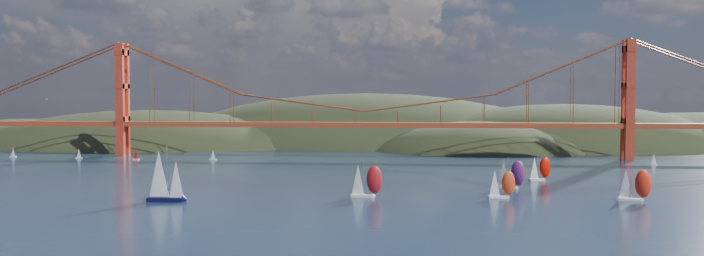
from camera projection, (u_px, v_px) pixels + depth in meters
name	position (u px, v px, depth m)	size (l,w,h in m)	color
ground	(301.00, 232.00, 146.68)	(1200.00, 1200.00, 0.00)	black
headlands	(452.00, 164.00, 419.49)	(725.00, 225.00, 96.00)	black
bridge	(362.00, 90.00, 324.33)	(552.00, 12.00, 55.00)	brown
sloop_navy	(164.00, 177.00, 188.52)	(10.11, 5.78, 15.64)	black
racer_0	(366.00, 180.00, 196.43)	(9.10, 3.77, 10.41)	white
racer_1	(501.00, 184.00, 194.71)	(7.80, 3.66, 8.80)	white
racer_2	(634.00, 184.00, 189.40)	(8.90, 4.97, 9.97)	white
racer_3	(539.00, 168.00, 235.76)	(8.17, 5.42, 9.14)	silver
racer_rwb	(510.00, 173.00, 215.30)	(9.08, 6.33, 10.17)	white
distant_boat_0	(13.00, 152.00, 327.59)	(3.00, 2.00, 4.70)	silver
distant_boat_1	(79.00, 154.00, 319.68)	(3.00, 2.00, 4.70)	silver
distant_boat_2	(136.00, 155.00, 313.36)	(3.00, 2.00, 4.70)	silver
distant_boat_3	(213.00, 155.00, 313.26)	(3.00, 2.00, 4.70)	silver
distant_boat_4	(654.00, 159.00, 290.25)	(3.00, 2.00, 4.70)	silver
gull	(46.00, 99.00, 176.02)	(0.90, 0.25, 0.17)	white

